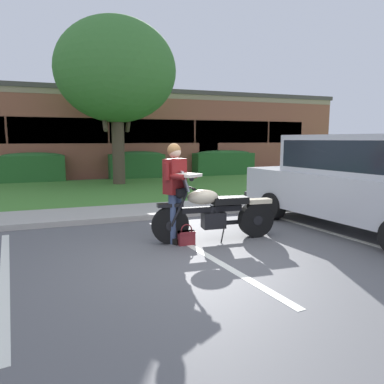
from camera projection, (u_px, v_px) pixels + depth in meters
ground_plane at (204, 256)px, 5.48m from camera, size 140.00×140.00×0.00m
curb_strip at (158, 216)px, 8.07m from camera, size 60.00×0.20×0.12m
concrete_walk at (150, 210)px, 8.86m from camera, size 60.00×1.50×0.08m
grass_lawn at (123, 189)px, 12.60m from camera, size 60.00×6.53×0.06m
stall_stripe_0 at (5, 274)px, 4.74m from camera, size 0.67×4.38×0.01m
stall_stripe_1 at (202, 252)px, 5.67m from camera, size 0.67×4.38×0.01m
stall_stripe_2 at (343, 236)px, 6.61m from camera, size 0.67×4.38×0.01m
motorcycle at (219, 213)px, 6.33m from camera, size 2.24×0.82×1.26m
rider_person at (176, 185)px, 6.05m from camera, size 0.60×0.67×1.70m
handbag at (187, 237)px, 6.05m from camera, size 0.28×0.13×0.36m
parked_suv_adjacent at (360, 181)px, 6.99m from camera, size 2.56×5.05×1.86m
shade_tree at (116, 71)px, 13.32m from camera, size 4.46×4.46×6.19m
hedge_center_left at (33, 167)px, 14.69m from camera, size 2.49×0.90×1.24m
hedge_center_right at (137, 164)px, 16.13m from camera, size 2.43×0.90×1.24m
hedge_right at (223, 162)px, 17.56m from camera, size 2.97×0.90×1.24m
brick_building at (99, 134)px, 20.21m from camera, size 24.36×9.22×4.09m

